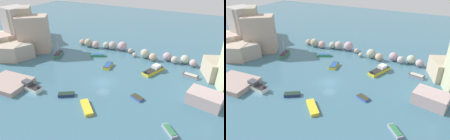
# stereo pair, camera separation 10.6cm
# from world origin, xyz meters

# --- Properties ---
(cove_water) EXTENTS (160.00, 160.00, 0.00)m
(cove_water) POSITION_xyz_m (0.00, 0.00, 0.00)
(cove_water) COLOR #3D697E
(cove_water) RESTS_ON ground
(cliff_headland_left) EXTENTS (19.93, 26.03, 12.23)m
(cliff_headland_left) POSITION_xyz_m (-31.24, 6.41, 4.06)
(cliff_headland_left) COLOR #A79E9A
(cliff_headland_left) RESTS_ON ground
(rock_breakwater) EXTENTS (40.84, 5.13, 2.68)m
(rock_breakwater) POSITION_xyz_m (1.31, 17.32, 1.12)
(rock_breakwater) COLOR #BCA18E
(rock_breakwater) RESTS_ON ground
(stone_dock) EXTENTS (9.20, 7.55, 1.10)m
(stone_dock) POSITION_xyz_m (-17.26, -10.15, 0.55)
(stone_dock) COLOR #A58D85
(stone_dock) RESTS_ON ground
(moored_boat_0) EXTENTS (4.05, 2.75, 0.62)m
(moored_boat_0) POSITION_xyz_m (-8.08, 11.66, 0.30)
(moored_boat_0) COLOR #2E874A
(moored_boat_0) RESTS_ON cove_water
(moored_boat_1) EXTENTS (3.91, 6.35, 1.57)m
(moored_boat_1) POSITION_xyz_m (8.42, 9.62, 0.56)
(moored_boat_1) COLOR yellow
(moored_boat_1) RESTS_ON cove_water
(moored_boat_2) EXTENTS (2.88, 2.94, 0.56)m
(moored_boat_2) POSITION_xyz_m (16.39, -8.31, 0.27)
(moored_boat_2) COLOR gray
(moored_boat_2) RESTS_ON cove_water
(moored_boat_3) EXTENTS (3.19, 4.72, 4.39)m
(moored_boat_3) POSITION_xyz_m (-18.05, 6.91, 0.42)
(moored_boat_3) COLOR #407C56
(moored_boat_3) RESTS_ON cove_water
(moored_boat_4) EXTENTS (6.03, 2.28, 1.76)m
(moored_boat_4) POSITION_xyz_m (-12.32, -9.08, 0.63)
(moored_boat_4) COLOR white
(moored_boat_4) RESTS_ON cove_water
(moored_boat_5) EXTENTS (4.21, 4.12, 0.57)m
(moored_boat_5) POSITION_xyz_m (1.87, -9.29, 0.29)
(moored_boat_5) COLOR yellow
(moored_boat_5) RESTS_ON cove_water
(moored_boat_6) EXTENTS (2.07, 3.76, 0.72)m
(moored_boat_6) POSITION_xyz_m (-2.47, 7.04, 0.38)
(moored_boat_6) COLOR yellow
(moored_boat_6) RESTS_ON cove_water
(moored_boat_7) EXTENTS (3.54, 4.91, 1.76)m
(moored_boat_7) POSITION_xyz_m (20.69, 2.39, 0.64)
(moored_boat_7) COLOR gray
(moored_boat_7) RESTS_ON cove_water
(moored_boat_8) EXTENTS (2.82, 2.19, 0.42)m
(moored_boat_8) POSITION_xyz_m (8.81, -2.26, 0.21)
(moored_boat_8) COLOR #3552BB
(moored_boat_8) RESTS_ON cove_water
(moored_boat_9) EXTENTS (3.58, 2.01, 0.69)m
(moored_boat_9) POSITION_xyz_m (16.58, 11.01, 0.36)
(moored_boat_9) COLOR #918D9C
(moored_boat_9) RESTS_ON cove_water
(moored_boat_10) EXTENTS (3.29, 2.72, 0.58)m
(moored_boat_10) POSITION_xyz_m (-3.90, -7.70, 0.29)
(moored_boat_10) COLOR navy
(moored_boat_10) RESTS_ON cove_water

